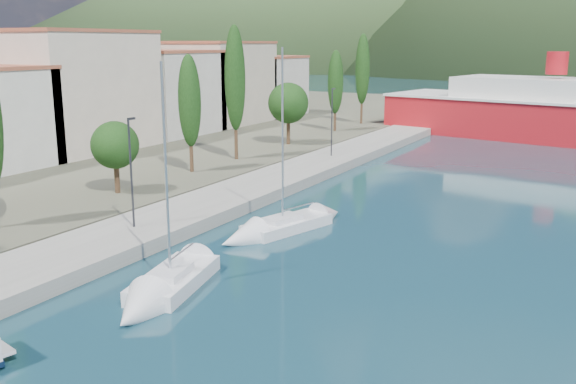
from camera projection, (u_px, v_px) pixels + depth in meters
The scene contains 8 objects.
ground at pixel (550, 100), 123.61m from camera, with size 1400.00×1400.00×0.00m, color #173B49.
quay at pixel (258, 187), 47.27m from camera, with size 5.00×88.00×0.80m, color gray.
land_strip at pixel (20, 136), 73.50m from camera, with size 70.00×148.00×0.70m, color #565644.
town_buildings at pixel (122, 95), 66.12m from camera, with size 9.20×69.20×11.30m.
tree_row at pixel (233, 100), 55.44m from camera, with size 4.08×63.80×11.64m.
lamp_posts at pixel (148, 165), 36.19m from camera, with size 0.15×48.69×6.06m.
sailboat_near at pixel (156, 296), 27.27m from camera, with size 3.96×7.93×10.94m.
sailboat_mid at pixel (264, 232), 36.49m from camera, with size 4.17×8.17×11.38m.
Camera 1 is at (14.93, -13.48, 10.80)m, focal length 40.00 mm.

